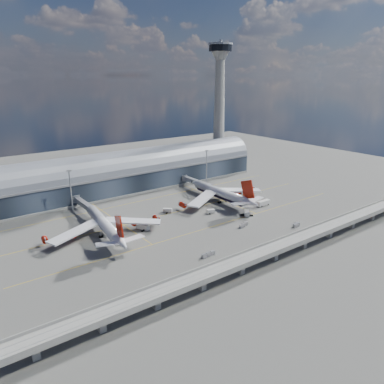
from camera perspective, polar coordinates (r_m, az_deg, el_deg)
ground at (r=205.89m, az=0.90°, el=-4.56°), size 500.00×500.00×0.00m
taxi_lines at (r=222.65m, az=-2.57°, el=-2.85°), size 200.00×80.12×0.01m
terminal at (r=265.48m, az=-9.39°, el=2.84°), size 200.00×30.00×28.00m
control_tower at (r=310.11m, az=4.17°, el=12.65°), size 19.00×19.00×103.00m
guideway at (r=167.24m, az=12.57°, el=-8.42°), size 220.00×8.50×7.20m
floodlight_mast_left at (r=225.88m, az=-17.98°, el=0.24°), size 3.00×0.70×25.70m
floodlight_mast_right at (r=272.59m, az=2.23°, el=3.93°), size 3.00×0.70×25.70m
airliner_left at (r=191.97m, az=-13.11°, el=-4.94°), size 59.75×62.85×19.15m
airliner_right at (r=237.69m, az=4.46°, el=-0.23°), size 60.63×63.34×20.15m
jet_bridge_left at (r=228.37m, az=-16.32°, el=-1.66°), size 4.40×28.00×7.25m
jet_bridge_right at (r=263.81m, az=0.45°, el=1.59°), size 4.40×32.00×7.25m
service_truck_0 at (r=196.95m, az=-7.51°, el=-5.26°), size 4.89×7.78×3.07m
service_truck_1 at (r=217.79m, az=2.87°, el=-2.97°), size 4.64×3.10×2.47m
service_truck_2 at (r=234.37m, az=10.85°, el=-1.66°), size 9.10×2.87×3.30m
service_truck_3 at (r=215.81m, az=8.35°, el=-3.21°), size 6.45×6.90×3.31m
service_truck_4 at (r=256.32m, az=7.21°, el=0.15°), size 4.36×6.09×3.22m
service_truck_5 at (r=219.42m, az=-3.75°, el=-2.82°), size 5.14×5.05×2.52m
cargo_train_0 at (r=168.37m, az=2.51°, el=-9.48°), size 7.45×2.00×1.65m
cargo_train_1 at (r=201.60m, az=7.89°, el=-4.96°), size 7.37×3.68×1.62m
cargo_train_2 at (r=206.96m, az=15.62°, el=-4.84°), size 5.39×2.98×1.75m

